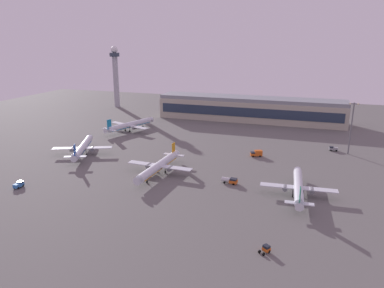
# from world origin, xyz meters

# --- Properties ---
(ground_plane) EXTENTS (416.00, 416.00, 0.00)m
(ground_plane) POSITION_xyz_m (0.00, 0.00, 0.00)
(ground_plane) COLOR #605E5B
(terminal_building) EXTENTS (127.28, 22.40, 16.40)m
(terminal_building) POSITION_xyz_m (23.55, 111.34, 8.09)
(terminal_building) COLOR #B2AD99
(terminal_building) RESTS_ON ground
(control_tower) EXTENTS (8.00, 8.00, 49.66)m
(control_tower) POSITION_xyz_m (-91.69, 129.33, 28.25)
(control_tower) COLOR #A8A8B2
(control_tower) RESTS_ON ground
(airplane_near_gate) EXTENTS (29.18, 37.49, 9.62)m
(airplane_near_gate) POSITION_xyz_m (5.10, -5.29, 3.64)
(airplane_near_gate) COLOR silver
(airplane_near_gate) RESTS_ON ground
(airplane_terminal_side) EXTENTS (27.48, 35.29, 9.05)m
(airplane_terminal_side) POSITION_xyz_m (62.17, -9.66, 3.42)
(airplane_terminal_side) COLOR silver
(airplane_terminal_side) RESTS_ON ground
(airplane_taxiway_distant) EXTENTS (27.93, 35.39, 9.53)m
(airplane_taxiway_distant) POSITION_xyz_m (-41.59, 7.45, 3.60)
(airplane_taxiway_distant) COLOR silver
(airplane_taxiway_distant) RESTS_ON ground
(airplane_far_stand) EXTENTS (29.70, 37.73, 10.00)m
(airplane_far_stand) POSITION_xyz_m (-42.08, 57.47, 3.78)
(airplane_far_stand) COLOR silver
(airplane_far_stand) RESTS_ON ground
(maintenance_van) EXTENTS (4.25, 2.23, 2.25)m
(maintenance_van) POSITION_xyz_m (76.66, 53.27, 1.18)
(maintenance_van) COLOR gray
(maintenance_van) RESTS_ON ground
(catering_truck) EXTENTS (6.11, 4.16, 3.05)m
(catering_truck) POSITION_xyz_m (40.75, 31.64, 1.58)
(catering_truck) COLOR #D85919
(catering_truck) RESTS_ON ground
(baggage_tractor) EXTENTS (2.18, 4.23, 2.25)m
(baggage_tractor) POSITION_xyz_m (-40.54, -36.00, 1.18)
(baggage_tractor) COLOR #3372BF
(baggage_tractor) RESTS_ON ground
(fuel_truck) EXTENTS (6.43, 2.76, 2.35)m
(fuel_truck) POSITION_xyz_m (36.03, -6.19, 1.37)
(fuel_truck) COLOR #D85919
(fuel_truck) RESTS_ON ground
(pushback_tug) EXTENTS (3.24, 3.55, 2.05)m
(pushback_tug) POSITION_xyz_m (55.84, -50.33, 1.07)
(pushback_tug) COLOR #D85919
(pushback_tug) RESTS_ON ground
(apron_light_central) EXTENTS (4.80, 0.90, 25.92)m
(apron_light_central) POSITION_xyz_m (83.48, 49.88, 14.80)
(apron_light_central) COLOR slate
(apron_light_central) RESTS_ON ground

